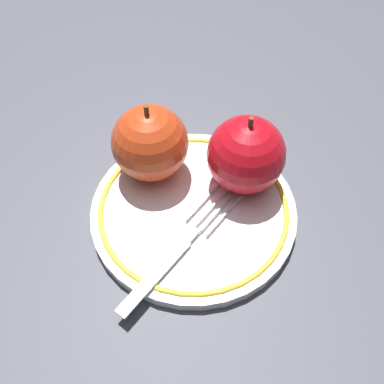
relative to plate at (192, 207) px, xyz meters
The scene contains 5 objects.
ground_plane 0.01m from the plate, 53.72° to the right, with size 2.00×2.00×0.00m, color #44464F.
plate is the anchor object (origin of this frame).
apple_red_whole 0.08m from the plate, 164.51° to the right, with size 0.08×0.08×0.09m.
apple_second_whole 0.08m from the plate, 93.36° to the left, with size 0.08×0.08×0.09m.
fork 0.06m from the plate, 40.43° to the right, with size 0.09×0.17×0.00m.
Camera 1 is at (0.23, -0.11, 0.39)m, focal length 40.00 mm.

